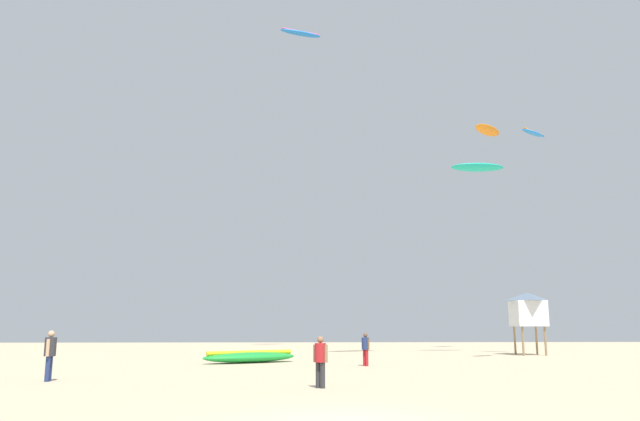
{
  "coord_description": "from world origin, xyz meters",
  "views": [
    {
      "loc": [
        -1.05,
        -13.06,
        1.96
      ],
      "look_at": [
        0.0,
        14.01,
        7.1
      ],
      "focal_mm": 34.09,
      "sensor_mm": 36.0,
      "label": 1
    }
  ],
  "objects_px": {
    "person_midground": "(50,351)",
    "kite_aloft_4": "(301,33)",
    "kite_aloft_0": "(533,133)",
    "kite_aloft_3": "(488,130)",
    "lifeguard_tower": "(528,309)",
    "kite_grounded_near": "(250,357)",
    "person_foreground": "(320,358)",
    "kite_aloft_2": "(477,167)",
    "person_left": "(365,347)"
  },
  "relations": [
    {
      "from": "person_left",
      "to": "kite_grounded_near",
      "type": "relative_size",
      "value": 0.3
    },
    {
      "from": "person_midground",
      "to": "kite_aloft_4",
      "type": "height_order",
      "value": "kite_aloft_4"
    },
    {
      "from": "person_midground",
      "to": "person_left",
      "type": "bearing_deg",
      "value": 31.65
    },
    {
      "from": "kite_aloft_4",
      "to": "person_left",
      "type": "bearing_deg",
      "value": -81.01
    },
    {
      "from": "kite_grounded_near",
      "to": "lifeguard_tower",
      "type": "xyz_separation_m",
      "value": [
        18.13,
        7.65,
        2.75
      ]
    },
    {
      "from": "lifeguard_tower",
      "to": "kite_aloft_4",
      "type": "relative_size",
      "value": 1.04
    },
    {
      "from": "kite_aloft_4",
      "to": "kite_aloft_3",
      "type": "bearing_deg",
      "value": -9.3
    },
    {
      "from": "kite_grounded_near",
      "to": "kite_aloft_4",
      "type": "height_order",
      "value": "kite_aloft_4"
    },
    {
      "from": "person_left",
      "to": "person_foreground",
      "type": "bearing_deg",
      "value": -138.85
    },
    {
      "from": "person_foreground",
      "to": "lifeguard_tower",
      "type": "relative_size",
      "value": 0.39
    },
    {
      "from": "person_left",
      "to": "kite_aloft_0",
      "type": "bearing_deg",
      "value": -19.89
    },
    {
      "from": "kite_aloft_0",
      "to": "kite_aloft_3",
      "type": "distance_m",
      "value": 15.97
    },
    {
      "from": "person_midground",
      "to": "kite_aloft_0",
      "type": "distance_m",
      "value": 27.57
    },
    {
      "from": "person_midground",
      "to": "kite_aloft_2",
      "type": "relative_size",
      "value": 0.46
    },
    {
      "from": "person_left",
      "to": "kite_grounded_near",
      "type": "height_order",
      "value": "person_left"
    },
    {
      "from": "person_left",
      "to": "lifeguard_tower",
      "type": "xyz_separation_m",
      "value": [
        12.25,
        10.49,
        2.12
      ]
    },
    {
      "from": "person_midground",
      "to": "lifeguard_tower",
      "type": "bearing_deg",
      "value": 35.78
    },
    {
      "from": "person_foreground",
      "to": "kite_aloft_0",
      "type": "distance_m",
      "value": 22.08
    },
    {
      "from": "kite_aloft_0",
      "to": "kite_aloft_3",
      "type": "bearing_deg",
      "value": 81.35
    },
    {
      "from": "person_left",
      "to": "lifeguard_tower",
      "type": "distance_m",
      "value": 16.27
    },
    {
      "from": "kite_aloft_3",
      "to": "kite_aloft_0",
      "type": "bearing_deg",
      "value": -98.65
    },
    {
      "from": "person_midground",
      "to": "kite_aloft_4",
      "type": "distance_m",
      "value": 39.9
    },
    {
      "from": "person_foreground",
      "to": "person_midground",
      "type": "distance_m",
      "value": 9.97
    },
    {
      "from": "person_midground",
      "to": "lifeguard_tower",
      "type": "distance_m",
      "value": 30.67
    },
    {
      "from": "person_left",
      "to": "kite_aloft_3",
      "type": "bearing_deg",
      "value": 19.86
    },
    {
      "from": "kite_aloft_3",
      "to": "kite_aloft_4",
      "type": "height_order",
      "value": "kite_aloft_4"
    },
    {
      "from": "person_foreground",
      "to": "kite_grounded_near",
      "type": "bearing_deg",
      "value": 49.83
    },
    {
      "from": "kite_aloft_2",
      "to": "person_foreground",
      "type": "bearing_deg",
      "value": -118.84
    },
    {
      "from": "person_foreground",
      "to": "kite_grounded_near",
      "type": "height_order",
      "value": "person_foreground"
    },
    {
      "from": "kite_aloft_0",
      "to": "kite_aloft_4",
      "type": "height_order",
      "value": "kite_aloft_4"
    },
    {
      "from": "lifeguard_tower",
      "to": "kite_aloft_2",
      "type": "xyz_separation_m",
      "value": [
        -2.56,
        1.34,
        10.23
      ]
    },
    {
      "from": "person_left",
      "to": "kite_aloft_2",
      "type": "relative_size",
      "value": 0.41
    },
    {
      "from": "kite_aloft_0",
      "to": "kite_aloft_4",
      "type": "distance_m",
      "value": 26.67
    },
    {
      "from": "lifeguard_tower",
      "to": "kite_aloft_0",
      "type": "relative_size",
      "value": 1.97
    },
    {
      "from": "person_left",
      "to": "person_midground",
      "type": "bearing_deg",
      "value": 177.89
    },
    {
      "from": "kite_aloft_4",
      "to": "person_foreground",
      "type": "bearing_deg",
      "value": -88.95
    },
    {
      "from": "person_foreground",
      "to": "person_midground",
      "type": "height_order",
      "value": "person_midground"
    },
    {
      "from": "kite_grounded_near",
      "to": "person_foreground",
      "type": "bearing_deg",
      "value": -76.45
    },
    {
      "from": "kite_grounded_near",
      "to": "person_midground",
      "type": "bearing_deg",
      "value": -120.73
    },
    {
      "from": "kite_aloft_2",
      "to": "kite_grounded_near",
      "type": "bearing_deg",
      "value": -150.01
    },
    {
      "from": "person_foreground",
      "to": "kite_aloft_0",
      "type": "relative_size",
      "value": 0.77
    },
    {
      "from": "kite_aloft_3",
      "to": "kite_aloft_4",
      "type": "distance_m",
      "value": 18.71
    },
    {
      "from": "person_midground",
      "to": "kite_aloft_3",
      "type": "relative_size",
      "value": 0.54
    },
    {
      "from": "lifeguard_tower",
      "to": "kite_aloft_3",
      "type": "bearing_deg",
      "value": 87.74
    },
    {
      "from": "person_foreground",
      "to": "kite_aloft_4",
      "type": "relative_size",
      "value": 0.41
    },
    {
      "from": "person_midground",
      "to": "kite_aloft_0",
      "type": "xyz_separation_m",
      "value": [
        22.5,
        10.6,
        11.9
      ]
    },
    {
      "from": "person_left",
      "to": "kite_aloft_0",
      "type": "height_order",
      "value": "kite_aloft_0"
    },
    {
      "from": "person_midground",
      "to": "kite_aloft_3",
      "type": "bearing_deg",
      "value": 44.82
    },
    {
      "from": "kite_aloft_0",
      "to": "kite_aloft_3",
      "type": "relative_size",
      "value": 0.64
    },
    {
      "from": "kite_grounded_near",
      "to": "kite_aloft_3",
      "type": "height_order",
      "value": "kite_aloft_3"
    }
  ]
}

